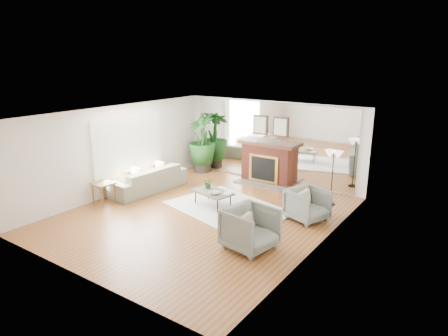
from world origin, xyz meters
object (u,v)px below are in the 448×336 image
Objects in this scene: armchair_back at (307,205)px; floor_lamp at (334,159)px; coffee_table at (213,192)px; potted_ficus at (202,141)px; side_table at (103,186)px; sofa at (147,179)px; fireplace at (267,162)px; armchair_front at (250,229)px.

floor_lamp reaches higher than armchair_back.
armchair_back is 1.59m from floor_lamp.
coffee_table is 3.42m from potted_ficus.
side_table is 0.29× the size of potted_ficus.
potted_ficus reaches higher than armchair_back.
coffee_table is 0.49× the size of sofa.
armchair_back is (4.70, 0.61, 0.04)m from sofa.
floor_lamp is at bearing 115.58° from sofa.
sofa is (-2.45, -2.68, -0.31)m from fireplace.
armchair_back is at bearing -42.56° from fireplace.
fireplace is at bearing 3.81° from potted_ficus.
floor_lamp reaches higher than coffee_table.
potted_ficus reaches higher than armchair_front.
side_table is at bearing 100.07° from armchair_front.
fireplace is at bearing 141.16° from sofa.
coffee_table is at bearing 64.31° from armchair_front.
coffee_table is at bearing -142.49° from floor_lamp.
floor_lamp is (0.10, 1.33, 0.86)m from armchair_back.
potted_ficus is at bearing -177.91° from sofa.
coffee_table is at bearing 29.84° from side_table.
sofa is 1.21× the size of potted_ficus.
coffee_table is 2.03× the size of side_table.
armchair_back reaches higher than sofa.
fireplace is 3.65m from sofa.
side_table is (-4.90, -2.02, 0.10)m from armchair_back.
armchair_front is at bearing -97.67° from floor_lamp.
armchair_back is at bearing 101.01° from sofa.
coffee_table is 2.44m from armchair_back.
fireplace is 2.41× the size of armchair_back.
side_table is at bearing -122.94° from fireplace.
armchair_front reaches higher than sofa.
sofa is at bearing 82.15° from armchair_front.
side_table is at bearing -150.16° from coffee_table.
armchair_front reaches higher than coffee_table.
sofa is 4.18× the size of side_table.
fireplace is 4.53m from armchair_front.
armchair_back reaches higher than side_table.
sofa is at bearing 81.91° from side_table.
side_table is 6.07m from floor_lamp.
coffee_table is 1.22× the size of armchair_front.
coffee_table is at bearing 94.60° from sofa.
fireplace is at bearing 67.10° from armchair_back.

